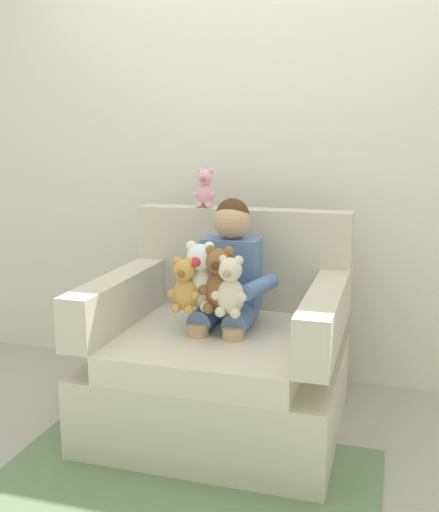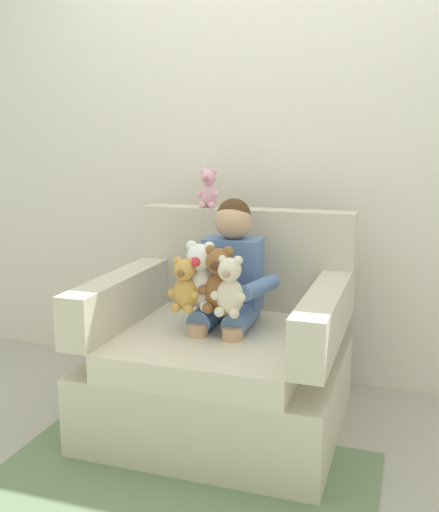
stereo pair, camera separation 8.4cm
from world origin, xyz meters
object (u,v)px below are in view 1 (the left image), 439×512
armchair (222,359)px  plush_cream (230,287)px  seated_child (228,280)px  plush_white (200,278)px  plush_pink_on_backrest (205,189)px  plush_honey (185,286)px  plush_brown (219,281)px

armchair → plush_cream: 0.42m
seated_child → plush_white: (-0.09, -0.14, 0.04)m
plush_white → plush_pink_on_backrest: bearing=99.4°
seated_child → plush_honey: seated_child is taller
seated_child → plush_cream: size_ratio=3.15×
plush_white → plush_pink_on_backrest: 0.59m
armchair → plush_white: armchair is taller
armchair → plush_honey: (-0.12, -0.15, 0.38)m
plush_honey → armchair: bearing=64.5°
seated_child → plush_cream: (0.07, -0.20, 0.02)m
armchair → plush_cream: (0.08, -0.15, 0.39)m
plush_white → plush_pink_on_backrest: plush_pink_on_backrest is taller
plush_white → plush_brown: (0.09, -0.02, -0.01)m
plush_honey → plush_pink_on_backrest: 0.65m
plush_pink_on_backrest → seated_child: bearing=-49.8°
plush_white → plush_brown: 0.10m
plush_cream → plush_pink_on_backrest: (-0.28, 0.52, 0.36)m
plush_honey → plush_white: size_ratio=0.79×
armchair → plush_honey: size_ratio=4.50×
plush_cream → plush_honey: bearing=172.5°
seated_child → plush_pink_on_backrest: bearing=123.2°
armchair → plush_white: size_ratio=3.57×
plush_brown → plush_pink_on_backrest: bearing=113.8°
plush_honey → plush_brown: plush_brown is taller
plush_white → armchair: bearing=46.8°
armchair → plush_white: (-0.07, -0.10, 0.41)m
plush_honey → plush_white: plush_white is taller
armchair → plush_honey: bearing=-129.1°
plush_honey → plush_brown: (0.15, 0.04, 0.02)m
plush_white → plush_pink_on_backrest: (-0.12, 0.47, 0.35)m
armchair → seated_child: seated_child is taller
plush_brown → plush_pink_on_backrest: (-0.22, 0.49, 0.35)m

